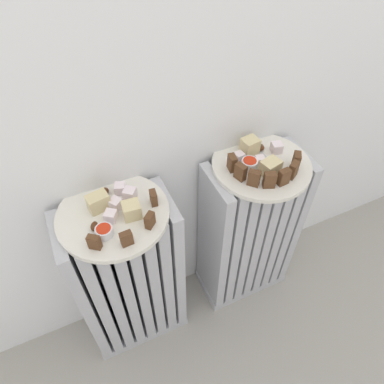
{
  "coord_description": "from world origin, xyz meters",
  "views": [
    {
      "loc": [
        -0.24,
        -0.25,
        1.17
      ],
      "look_at": [
        0.0,
        0.28,
        0.55
      ],
      "focal_mm": 33.31,
      "sensor_mm": 36.0,
      "label": 1
    }
  ],
  "objects_px": {
    "plate_right": "(261,165)",
    "jam_bowl_left": "(104,231)",
    "jam_bowl_right": "(249,164)",
    "fork": "(267,162)",
    "radiator_left": "(130,280)",
    "plate_left": "(113,214)",
    "radiator_right": "(248,233)"
  },
  "relations": [
    {
      "from": "plate_right",
      "to": "jam_bowl_left",
      "type": "bearing_deg",
      "value": -172.88
    },
    {
      "from": "jam_bowl_right",
      "to": "fork",
      "type": "height_order",
      "value": "jam_bowl_right"
    },
    {
      "from": "fork",
      "to": "jam_bowl_left",
      "type": "bearing_deg",
      "value": -173.44
    },
    {
      "from": "jam_bowl_right",
      "to": "fork",
      "type": "bearing_deg",
      "value": 0.32
    },
    {
      "from": "jam_bowl_right",
      "to": "fork",
      "type": "xyz_separation_m",
      "value": [
        0.05,
        0.0,
        -0.01
      ]
    },
    {
      "from": "radiator_left",
      "to": "jam_bowl_left",
      "type": "xyz_separation_m",
      "value": [
        -0.03,
        -0.05,
        0.31
      ]
    },
    {
      "from": "jam_bowl_left",
      "to": "fork",
      "type": "bearing_deg",
      "value": 6.56
    },
    {
      "from": "plate_left",
      "to": "jam_bowl_left",
      "type": "height_order",
      "value": "jam_bowl_left"
    },
    {
      "from": "radiator_right",
      "to": "jam_bowl_left",
      "type": "bearing_deg",
      "value": -172.88
    },
    {
      "from": "radiator_left",
      "to": "plate_right",
      "type": "distance_m",
      "value": 0.48
    },
    {
      "from": "radiator_left",
      "to": "jam_bowl_right",
      "type": "height_order",
      "value": "jam_bowl_right"
    },
    {
      "from": "plate_left",
      "to": "plate_right",
      "type": "distance_m",
      "value": 0.38
    },
    {
      "from": "plate_left",
      "to": "jam_bowl_right",
      "type": "distance_m",
      "value": 0.35
    },
    {
      "from": "fork",
      "to": "plate_left",
      "type": "bearing_deg",
      "value": 179.63
    },
    {
      "from": "jam_bowl_left",
      "to": "fork",
      "type": "xyz_separation_m",
      "value": [
        0.43,
        0.05,
        -0.01
      ]
    },
    {
      "from": "radiator_right",
      "to": "radiator_left",
      "type": "bearing_deg",
      "value": 180.0
    },
    {
      "from": "radiator_left",
      "to": "plate_left",
      "type": "height_order",
      "value": "plate_left"
    },
    {
      "from": "fork",
      "to": "radiator_right",
      "type": "bearing_deg",
      "value": 169.45
    },
    {
      "from": "radiator_left",
      "to": "fork",
      "type": "bearing_deg",
      "value": -0.37
    },
    {
      "from": "radiator_left",
      "to": "jam_bowl_right",
      "type": "bearing_deg",
      "value": -0.47
    },
    {
      "from": "radiator_right",
      "to": "jam_bowl_left",
      "type": "height_order",
      "value": "jam_bowl_left"
    },
    {
      "from": "fork",
      "to": "plate_right",
      "type": "bearing_deg",
      "value": 169.45
    },
    {
      "from": "radiator_right",
      "to": "fork",
      "type": "bearing_deg",
      "value": -10.55
    },
    {
      "from": "plate_left",
      "to": "jam_bowl_right",
      "type": "xyz_separation_m",
      "value": [
        0.35,
        -0.0,
        0.02
      ]
    },
    {
      "from": "radiator_right",
      "to": "plate_left",
      "type": "xyz_separation_m",
      "value": [
        -0.38,
        0.0,
        0.29
      ]
    },
    {
      "from": "plate_left",
      "to": "jam_bowl_right",
      "type": "height_order",
      "value": "jam_bowl_right"
    },
    {
      "from": "radiator_right",
      "to": "jam_bowl_left",
      "type": "distance_m",
      "value": 0.52
    },
    {
      "from": "radiator_left",
      "to": "plate_right",
      "type": "relative_size",
      "value": 2.22
    },
    {
      "from": "radiator_right",
      "to": "jam_bowl_right",
      "type": "xyz_separation_m",
      "value": [
        -0.04,
        -0.0,
        0.31
      ]
    },
    {
      "from": "radiator_left",
      "to": "jam_bowl_left",
      "type": "distance_m",
      "value": 0.31
    },
    {
      "from": "plate_left",
      "to": "jam_bowl_right",
      "type": "relative_size",
      "value": 6.3
    },
    {
      "from": "jam_bowl_left",
      "to": "fork",
      "type": "height_order",
      "value": "jam_bowl_left"
    }
  ]
}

